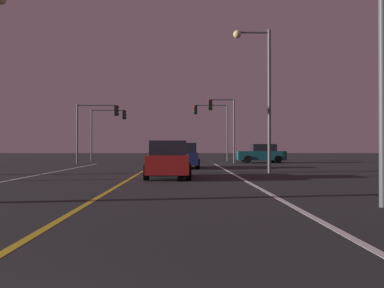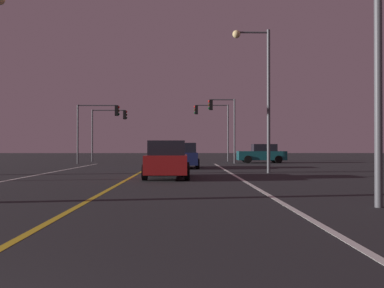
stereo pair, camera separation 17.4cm
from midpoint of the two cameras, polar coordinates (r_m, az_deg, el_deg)
lane_edge_right at (r=15.52m, az=8.22°, el=-5.64°), size 0.16×39.84×0.01m
lane_center_divider at (r=15.52m, az=-10.40°, el=-5.63°), size 0.16×39.84×0.01m
car_lead_same_lane at (r=18.90m, az=-3.49°, el=-2.23°), size 2.02×4.30×1.70m
car_crossing_side at (r=37.93m, az=9.42°, el=-1.34°), size 4.30×2.02×1.70m
car_ahead_far at (r=27.95m, az=-1.28°, el=-1.66°), size 2.02×4.30×1.70m
traffic_light_near_right at (r=35.92m, az=4.01°, el=3.83°), size 2.36×0.36×5.58m
traffic_light_near_left at (r=36.52m, az=-12.93°, el=3.33°), size 3.67×0.36×5.07m
traffic_light_far_right at (r=41.35m, az=2.55°, el=3.42°), size 3.48×0.36×5.65m
traffic_light_far_left at (r=41.93m, az=-11.50°, el=2.90°), size 3.54×0.36×5.14m
street_lamp_right_far at (r=23.17m, az=9.25°, el=8.43°), size 2.07×0.44×7.84m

